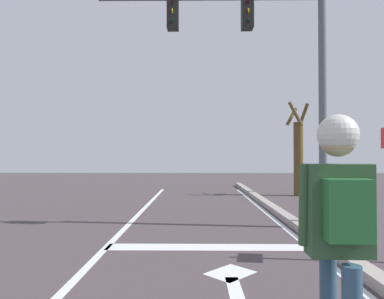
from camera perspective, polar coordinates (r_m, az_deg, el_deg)
The scene contains 8 objects.
lane_line_center at distance 5.30m, azimuth -16.12°, elevation -17.37°, with size 0.12×20.00×0.01m, color silver.
lane_line_curbside at distance 5.42m, azimuth 21.45°, elevation -16.98°, with size 0.12×20.00×0.01m, color silver.
stop_bar at distance 5.75m, azimuth 3.41°, elevation -16.10°, with size 3.45×0.40×0.01m, color silver.
lane_arrow_head at distance 4.61m, azimuth 6.45°, elevation -19.97°, with size 0.56×0.44×0.01m, color silver.
curb_strip at distance 5.49m, azimuth 23.99°, elevation -16.02°, with size 0.24×24.00×0.14m, color gray.
skater at distance 2.29m, azimuth 23.60°, elevation -9.89°, with size 0.47×0.62×1.68m.
traffic_signal_mast at distance 7.50m, azimuth 11.65°, elevation 15.92°, with size 4.77×0.34×5.15m.
roadside_tree at distance 13.22m, azimuth 17.49°, elevation -0.74°, with size 0.89×0.92×3.49m.
Camera 1 is at (1.61, 1.13, 1.50)m, focal length 31.63 mm.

